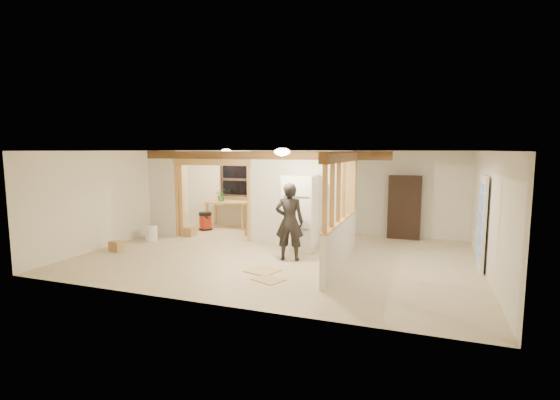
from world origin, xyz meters
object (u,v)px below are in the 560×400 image
at_px(woman, 289,222).
at_px(work_table, 228,214).
at_px(refrigerator, 300,213).
at_px(bookshelf, 404,207).
at_px(shop_vac, 205,221).

distance_m(woman, work_table, 4.42).
relative_size(refrigerator, work_table, 1.38).
bearing_deg(refrigerator, bookshelf, 43.40).
height_order(refrigerator, bookshelf, refrigerator).
relative_size(woman, bookshelf, 0.99).
bearing_deg(bookshelf, shop_vac, -172.20).
relative_size(refrigerator, shop_vac, 3.31).
relative_size(woman, shop_vac, 3.12).
relative_size(refrigerator, woman, 1.06).
xyz_separation_m(work_table, bookshelf, (5.48, 0.18, 0.47)).
height_order(work_table, bookshelf, bookshelf).
xyz_separation_m(shop_vac, bookshelf, (5.98, 0.82, 0.61)).
xyz_separation_m(work_table, shop_vac, (-0.49, -0.64, -0.15)).
height_order(woman, bookshelf, bookshelf).
distance_m(refrigerator, work_table, 3.76).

